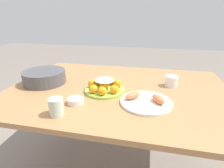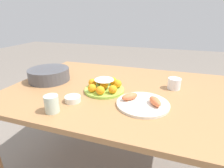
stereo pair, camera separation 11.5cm
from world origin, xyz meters
The scene contains 7 objects.
dining_table centered at (0.00, 0.00, 0.68)m, with size 1.48×1.04×0.77m.
cake_plate centered at (0.08, 0.07, 0.80)m, with size 0.26×0.26×0.09m.
serving_bowl centered at (0.54, 0.02, 0.82)m, with size 0.30×0.30×0.09m.
sauce_bowl centered at (0.20, 0.27, 0.79)m, with size 0.09×0.09×0.03m.
seafood_platter centered at (-0.19, 0.18, 0.79)m, with size 0.29×0.29×0.05m.
cup_near centered at (-0.35, -0.11, 0.81)m, with size 0.08×0.08×0.07m.
cup_far centered at (0.24, 0.40, 0.82)m, with size 0.07×0.07×0.09m.
Camera 1 is at (-0.19, 1.08, 1.24)m, focal length 28.00 mm.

